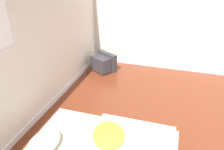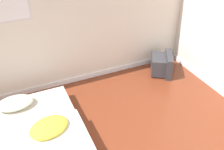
{
  "view_description": "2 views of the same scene",
  "coord_description": "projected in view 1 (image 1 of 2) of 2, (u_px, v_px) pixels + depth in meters",
  "views": [
    {
      "loc": [
        -2.1,
        1.04,
        2.17
      ],
      "look_at": [
        1.03,
        2.01,
        0.51
      ],
      "focal_mm": 35.0,
      "sensor_mm": 36.0,
      "label": 1
    },
    {
      "loc": [
        -0.36,
        -0.72,
        2.63
      ],
      "look_at": [
        0.85,
        1.93,
        0.69
      ],
      "focal_mm": 40.0,
      "sensor_mm": 36.0,
      "label": 2
    }
  ],
  "objects": [
    {
      "name": "crt_tv",
      "position": [
        104.0,
        63.0,
        4.93
      ],
      "size": [
        0.56,
        0.6,
        0.4
      ],
      "color": "#333338",
      "rests_on": "ground_plane"
    },
    {
      "name": "wall_back",
      "position": [
        11.0,
        44.0,
        2.69
      ],
      "size": [
        7.85,
        0.08,
        2.6
      ],
      "color": "silver",
      "rests_on": "ground_plane"
    }
  ]
}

